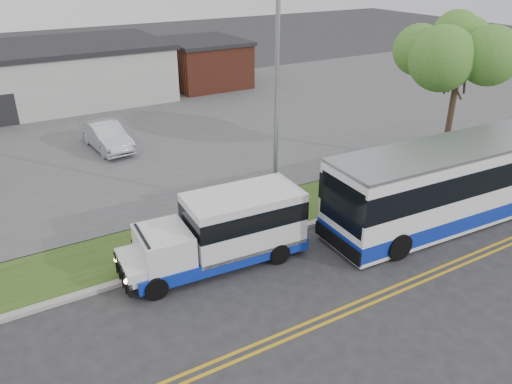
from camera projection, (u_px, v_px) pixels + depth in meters
ground at (247, 263)px, 18.58m from camera, size 140.00×140.00×0.00m
lane_line_north at (307, 323)px, 15.59m from camera, size 70.00×0.12×0.01m
lane_line_south at (313, 328)px, 15.35m from camera, size 70.00×0.12×0.01m
curb at (233, 248)px, 19.40m from camera, size 80.00×0.30×0.15m
verge at (213, 229)px, 20.81m from camera, size 80.00×3.30×0.10m
parking_lot at (116, 134)px, 31.77m from camera, size 80.00×25.00×0.10m
brick_wing at (204, 63)px, 42.74m from camera, size 6.30×7.30×3.90m
tree_east at (462, 48)px, 24.62m from camera, size 5.20×5.20×8.33m
streetlight_near at (277, 98)px, 19.81m from camera, size 0.35×1.53×9.50m
shuttle_bus at (227, 228)px, 18.18m from camera, size 6.99×2.66×2.63m
transit_bus at (459, 181)px, 21.02m from camera, size 12.58×3.49×3.46m
pedestrian at (138, 244)px, 18.09m from camera, size 0.67×0.54×1.59m
parked_car_a at (107, 136)px, 28.85m from camera, size 2.08×4.85×1.55m
grocery_bag_left at (134, 265)px, 18.04m from camera, size 0.32×0.32×0.32m
grocery_bag_right at (145, 254)px, 18.70m from camera, size 0.32×0.32×0.32m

